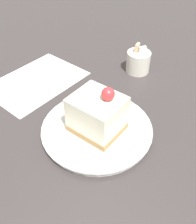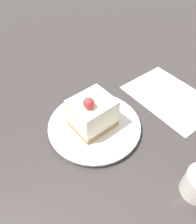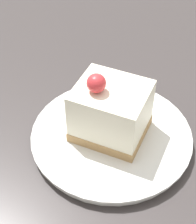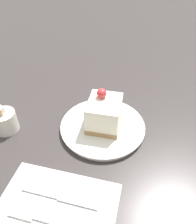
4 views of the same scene
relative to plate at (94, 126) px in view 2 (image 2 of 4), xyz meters
The scene contains 6 objects.
ground_plane 0.02m from the plate, 128.32° to the right, with size 4.00×4.00×0.00m, color #383333.
plate is the anchor object (origin of this frame).
cake_slice 0.05m from the plate, 32.42° to the right, with size 0.11×0.10×0.11m.
napkin 0.25m from the plate, behind, with size 0.19×0.26×0.00m.
fork 0.28m from the plate, behind, with size 0.03×0.17×0.00m.
knife 0.22m from the plate, behind, with size 0.02×0.17×0.00m.
Camera 2 is at (0.20, 0.31, 0.43)m, focal length 35.00 mm.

